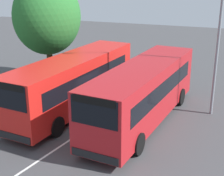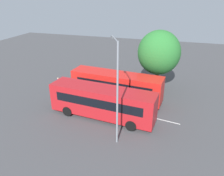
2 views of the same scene
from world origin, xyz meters
The scene contains 7 objects.
ground_plane centered at (0.00, 0.00, 0.00)m, with size 76.14×76.14×0.00m, color #424244.
bus_far_left centered at (-0.44, -2.17, 1.81)m, with size 11.07×3.49×3.27m.
bus_center_left centered at (-0.22, 2.21, 1.81)m, with size 11.06×3.46×3.27m.
pedestrian centered at (7.56, -2.56, 0.99)m, with size 0.45×0.45×1.68m.
street_lamp centered at (-2.68, 5.45, 5.04)m, with size 1.38×2.58×8.79m.
depot_tree centered at (-4.74, -6.48, 4.96)m, with size 5.29×4.76×7.76m.
lane_stripe_outer_left centered at (0.00, 0.00, 0.00)m, with size 16.29×0.12×0.01m, color silver.
Camera 2 is at (-6.86, 20.37, 12.03)m, focal length 34.64 mm.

